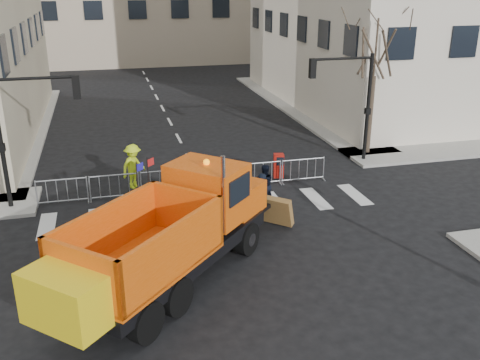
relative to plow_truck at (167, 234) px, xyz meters
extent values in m
plane|color=black|center=(2.56, -0.22, -1.73)|extent=(120.00, 120.00, 0.00)
cube|color=gray|center=(2.56, 8.28, -1.65)|extent=(64.00, 5.00, 0.15)
cylinder|color=black|center=(-5.44, 7.28, 0.97)|extent=(0.18, 0.18, 5.40)
cylinder|color=black|center=(11.06, 9.28, 0.97)|extent=(0.18, 0.18, 5.40)
cube|color=black|center=(0.16, 0.17, -0.76)|extent=(6.80, 6.94, 0.46)
cylinder|color=black|center=(1.23, 2.83, -1.17)|extent=(1.04, 1.06, 1.13)
cylinder|color=black|center=(2.78, 1.34, -1.17)|extent=(1.04, 1.06, 1.13)
cylinder|color=black|center=(-1.54, -0.05, -1.17)|extent=(1.04, 1.06, 1.13)
cylinder|color=black|center=(0.01, -1.53, -1.17)|extent=(1.04, 1.06, 1.13)
cylinder|color=black|center=(-2.46, -1.01, -1.17)|extent=(1.04, 1.06, 1.13)
cylinder|color=black|center=(-0.91, -2.49, -1.17)|extent=(1.04, 1.06, 1.13)
cube|color=#D9500C|center=(2.43, 2.53, -0.04)|extent=(2.68, 2.67, 1.02)
cube|color=#D9500C|center=(1.51, 1.57, 0.57)|extent=(2.83, 2.81, 1.84)
cylinder|color=silver|center=(1.75, 0.27, 0.93)|extent=(0.14, 0.14, 2.46)
cube|color=#D9500C|center=(-0.83, -0.86, 0.32)|extent=(4.96, 5.02, 1.69)
cube|color=yellow|center=(-2.75, -2.86, 0.01)|extent=(2.18, 2.16, 1.33)
cube|color=brown|center=(3.63, 3.78, -1.06)|extent=(2.77, 2.69, 1.15)
imported|color=black|center=(4.03, 3.96, -0.80)|extent=(0.74, 0.55, 1.86)
imported|color=black|center=(4.52, 5.16, -0.85)|extent=(0.87, 0.69, 1.75)
imported|color=black|center=(3.52, 4.35, -0.69)|extent=(1.30, 1.03, 2.07)
imported|color=#C9E71B|center=(-0.48, 8.11, -0.60)|extent=(1.42, 1.38, 1.95)
cube|color=#A7140C|center=(6.02, 7.80, -1.03)|extent=(0.52, 0.48, 1.10)
camera|label=1|loc=(-1.43, -14.10, 6.97)|focal=40.00mm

